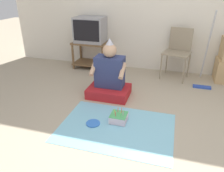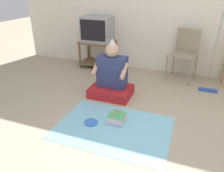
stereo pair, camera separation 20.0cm
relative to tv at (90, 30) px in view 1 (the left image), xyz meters
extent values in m
plane|color=tan|center=(1.46, -2.05, -0.76)|extent=(16.00, 16.00, 0.00)
cube|color=silver|center=(1.46, 0.25, 0.52)|extent=(6.40, 0.06, 2.55)
cube|color=brown|center=(0.00, 0.00, -0.25)|extent=(0.68, 0.44, 0.03)
cube|color=brown|center=(0.00, 0.00, -0.66)|extent=(0.68, 0.44, 0.02)
cylinder|color=brown|center=(-0.31, -0.19, -0.50)|extent=(0.04, 0.04, 0.52)
cylinder|color=brown|center=(0.31, -0.19, -0.50)|extent=(0.04, 0.04, 0.52)
cylinder|color=brown|center=(-0.31, 0.18, -0.50)|extent=(0.04, 0.04, 0.52)
cylinder|color=brown|center=(0.31, 0.18, -0.50)|extent=(0.04, 0.04, 0.52)
cube|color=#99999E|center=(0.00, 0.00, 0.00)|extent=(0.56, 0.41, 0.48)
cube|color=black|center=(0.00, -0.20, 0.01)|extent=(0.50, 0.01, 0.38)
cube|color=gray|center=(1.64, -0.13, -0.29)|extent=(0.52, 0.47, 0.02)
cube|color=gray|center=(1.68, 0.04, -0.09)|extent=(0.38, 0.11, 0.41)
cylinder|color=gray|center=(1.40, -0.25, -0.52)|extent=(0.02, 0.02, 0.47)
cylinder|color=gray|center=(1.79, -0.35, -0.52)|extent=(0.02, 0.02, 0.47)
cylinder|color=gray|center=(1.48, 0.08, -0.52)|extent=(0.02, 0.02, 0.47)
cylinder|color=gray|center=(1.87, -0.02, -0.52)|extent=(0.02, 0.02, 0.47)
cube|color=#2D4CB2|center=(2.10, -0.43, -0.74)|extent=(0.28, 0.09, 0.03)
cylinder|color=#B7B7BC|center=(2.10, -0.23, -0.14)|extent=(0.03, 0.44, 1.19)
cube|color=red|center=(0.71, -1.12, -0.69)|extent=(0.61, 0.46, 0.14)
cube|color=navy|center=(0.71, -1.07, -0.39)|extent=(0.42, 0.24, 0.46)
sphere|color=tan|center=(0.71, -1.07, -0.06)|extent=(0.20, 0.20, 0.20)
cone|color=silver|center=(0.71, -1.07, 0.07)|extent=(0.11, 0.11, 0.09)
cylinder|color=tan|center=(0.50, -1.17, -0.31)|extent=(0.06, 0.24, 0.20)
cylinder|color=tan|center=(0.93, -1.17, -0.31)|extent=(0.06, 0.24, 0.20)
cube|color=#7FC6E0|center=(1.04, -1.88, -0.75)|extent=(1.33, 0.95, 0.01)
cube|color=silver|center=(1.03, -1.75, -0.71)|extent=(0.20, 0.20, 0.09)
cube|color=#4CB266|center=(1.03, -1.75, -0.66)|extent=(0.20, 0.20, 0.01)
cylinder|color=#E58CCC|center=(1.09, -1.76, -0.63)|extent=(0.01, 0.01, 0.06)
sphere|color=#FFCC4C|center=(1.09, -1.76, -0.60)|extent=(0.01, 0.01, 0.01)
cylinder|color=#EA4C4C|center=(1.05, -1.70, -0.63)|extent=(0.01, 0.01, 0.06)
sphere|color=#FFCC4C|center=(1.05, -1.70, -0.60)|extent=(0.01, 0.01, 0.01)
cylinder|color=#EA4C4C|center=(1.01, -1.70, -0.63)|extent=(0.01, 0.01, 0.06)
sphere|color=#FFCC4C|center=(1.01, -1.70, -0.60)|extent=(0.01, 0.01, 0.01)
cylinder|color=yellow|center=(0.98, -1.75, -0.63)|extent=(0.01, 0.01, 0.06)
sphere|color=#FFCC4C|center=(0.98, -1.75, -0.60)|extent=(0.01, 0.01, 0.01)
cylinder|color=#EA4C4C|center=(1.00, -1.80, -0.63)|extent=(0.01, 0.01, 0.06)
sphere|color=#FFCC4C|center=(1.00, -1.80, -0.60)|extent=(0.01, 0.01, 0.01)
cylinder|color=#66C666|center=(1.06, -1.80, -0.63)|extent=(0.01, 0.01, 0.06)
sphere|color=#FFCC4C|center=(1.06, -1.80, -0.60)|extent=(0.01, 0.01, 0.01)
cylinder|color=blue|center=(0.75, -1.89, -0.75)|extent=(0.17, 0.17, 0.01)
camera|label=1|loc=(1.58, -3.95, 0.78)|focal=35.00mm
camera|label=2|loc=(1.77, -3.89, 0.78)|focal=35.00mm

